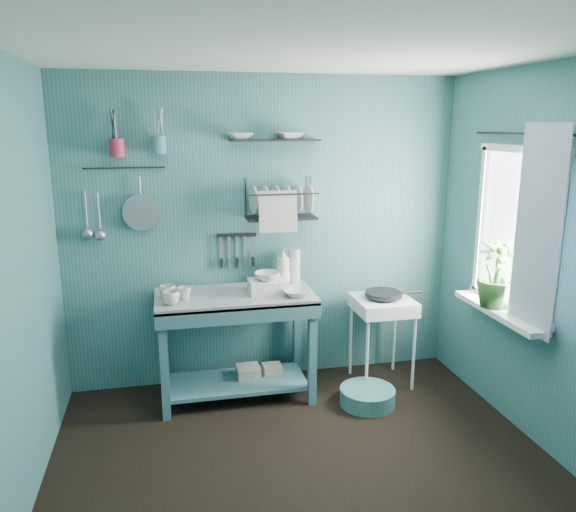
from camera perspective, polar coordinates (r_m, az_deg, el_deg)
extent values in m
plane|color=black|center=(3.70, 2.22, -21.56)|extent=(3.20, 3.20, 0.00)
plane|color=silver|center=(3.06, 2.66, 20.48)|extent=(3.20, 3.20, 0.00)
plane|color=#336669|center=(4.59, -2.35, 2.40)|extent=(3.20, 0.00, 3.20)
plane|color=#336669|center=(1.85, 14.73, -15.08)|extent=(3.20, 0.00, 3.20)
plane|color=#336669|center=(3.17, -26.87, -4.04)|extent=(0.00, 3.00, 3.00)
plane|color=#336669|center=(3.88, 25.93, -0.97)|extent=(0.00, 3.00, 3.00)
cube|color=#376A74|center=(4.45, -5.30, -9.08)|extent=(1.28, 0.79, 0.85)
imported|color=beige|center=(4.12, -11.81, -4.20)|extent=(0.12, 0.12, 0.10)
imported|color=beige|center=(4.21, -10.47, -3.75)|extent=(0.14, 0.14, 0.09)
imported|color=beige|center=(4.27, -12.11, -3.58)|extent=(0.17, 0.17, 0.10)
cube|color=silver|center=(4.31, -2.10, -3.09)|extent=(0.28, 0.22, 0.10)
imported|color=beige|center=(4.29, -2.10, -2.06)|extent=(0.20, 0.19, 0.06)
imported|color=silver|center=(4.53, -0.49, -0.99)|extent=(0.12, 0.12, 0.30)
cylinder|color=silver|center=(4.57, 0.69, -0.97)|extent=(0.09, 0.09, 0.28)
imported|color=beige|center=(4.24, 0.89, -3.72)|extent=(0.22, 0.22, 0.05)
cube|color=white|center=(4.76, 9.48, -8.46)|extent=(0.47, 0.47, 0.73)
cylinder|color=black|center=(4.63, 9.67, -3.82)|extent=(0.30, 0.30, 0.03)
cube|color=black|center=(4.53, -5.24, 2.12)|extent=(0.32, 0.03, 0.03)
cube|color=black|center=(4.44, -0.71, 5.82)|extent=(0.57, 0.29, 0.32)
cube|color=black|center=(4.42, -1.32, 11.67)|extent=(0.70, 0.19, 0.02)
imported|color=beige|center=(4.38, -4.92, 12.47)|extent=(0.23, 0.23, 0.05)
imported|color=beige|center=(4.44, 0.15, 12.23)|extent=(0.25, 0.25, 0.05)
cylinder|color=#B5213E|center=(4.37, -16.99, 10.50)|extent=(0.11, 0.11, 0.13)
cylinder|color=#3B747B|center=(4.36, -12.99, 10.93)|extent=(0.11, 0.11, 0.13)
cylinder|color=#94979B|center=(4.44, -14.68, 4.33)|extent=(0.28, 0.03, 0.28)
cylinder|color=#94979B|center=(4.48, -19.83, 4.35)|extent=(0.01, 0.01, 0.30)
cylinder|color=#94979B|center=(4.47, -18.67, 4.22)|extent=(0.01, 0.01, 0.30)
cylinder|color=black|center=(4.43, -16.30, 8.59)|extent=(0.60, 0.01, 0.01)
plane|color=white|center=(4.19, 22.23, 2.47)|extent=(0.00, 1.10, 1.10)
cube|color=white|center=(4.29, 20.60, -5.33)|extent=(0.16, 0.95, 0.04)
plane|color=silver|center=(3.91, 23.96, 2.32)|extent=(0.00, 1.35, 1.35)
cylinder|color=black|center=(4.11, 22.51, 11.39)|extent=(0.02, 1.05, 0.02)
imported|color=#305E25|center=(4.27, 20.35, -1.76)|extent=(0.29, 0.29, 0.48)
cube|color=tan|center=(4.64, -4.04, -12.36)|extent=(0.18, 0.18, 0.22)
cube|color=tan|center=(4.70, -1.62, -12.12)|extent=(0.15, 0.15, 0.20)
cylinder|color=teal|center=(4.50, 8.07, -13.95)|extent=(0.43, 0.43, 0.13)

